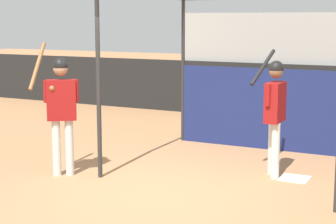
{
  "coord_description": "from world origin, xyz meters",
  "views": [
    {
      "loc": [
        3.67,
        -6.89,
        2.47
      ],
      "look_at": [
        -0.21,
        0.87,
        1.03
      ],
      "focal_mm": 60.0,
      "sensor_mm": 36.0,
      "label": 1
    }
  ],
  "objects": [
    {
      "name": "player_waiting",
      "position": [
        -1.72,
        0.14,
        1.15
      ],
      "size": [
        0.63,
        0.68,
        2.11
      ],
      "rotation": [
        0.0,
        0.0,
        -2.53
      ],
      "color": "silver",
      "rests_on": "ground"
    },
    {
      "name": "ground_plane",
      "position": [
        0.0,
        0.0,
        0.0
      ],
      "size": [
        60.0,
        60.0,
        0.0
      ],
      "primitive_type": "plane",
      "color": "#A8754C"
    },
    {
      "name": "outfield_wall",
      "position": [
        0.0,
        6.68,
        0.69
      ],
      "size": [
        24.0,
        0.12,
        1.38
      ],
      "color": "black",
      "rests_on": "ground"
    },
    {
      "name": "home_plate",
      "position": [
        1.65,
        1.59,
        0.01
      ],
      "size": [
        0.44,
        0.44,
        0.02
      ],
      "color": "white",
      "rests_on": "ground"
    },
    {
      "name": "batting_cage",
      "position": [
        0.69,
        2.91,
        1.23
      ],
      "size": [
        3.71,
        3.15,
        2.9
      ],
      "color": "#282828",
      "rests_on": "ground"
    },
    {
      "name": "player_batter",
      "position": [
        1.29,
        1.6,
        1.12
      ],
      "size": [
        0.52,
        0.94,
        1.98
      ],
      "rotation": [
        0.0,
        0.0,
        1.55
      ],
      "color": "silver",
      "rests_on": "ground"
    },
    {
      "name": "bleacher_section",
      "position": [
        -0.0,
        7.94,
        1.33
      ],
      "size": [
        5.4,
        2.4,
        2.66
      ],
      "color": "#9E9E99",
      "rests_on": "ground"
    }
  ]
}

